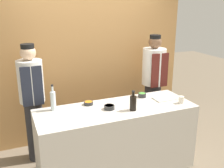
# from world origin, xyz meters

# --- Properties ---
(cabinet_wall) EXTENTS (3.28, 0.18, 2.40)m
(cabinet_wall) POSITION_xyz_m (0.00, 1.19, 1.20)
(cabinet_wall) COLOR #B7844C
(cabinet_wall) RESTS_ON ground_plane
(counter) EXTENTS (2.06, 0.73, 0.91)m
(counter) POSITION_xyz_m (0.00, 0.00, 0.46)
(counter) COLOR beige
(counter) RESTS_ON ground_plane
(sauce_bowl_purple) EXTENTS (0.14, 0.14, 0.05)m
(sauce_bowl_purple) POSITION_xyz_m (-0.10, -0.00, 0.94)
(sauce_bowl_purple) COLOR #2D2D2D
(sauce_bowl_purple) RESTS_ON counter
(sauce_bowl_orange) EXTENTS (0.12, 0.12, 0.04)m
(sauce_bowl_orange) POSITION_xyz_m (-0.30, 0.24, 0.93)
(sauce_bowl_orange) COLOR #2D2D2D
(sauce_bowl_orange) RESTS_ON counter
(sauce_bowl_green) EXTENTS (0.11, 0.11, 0.06)m
(sauce_bowl_green) POSITION_xyz_m (0.50, 0.23, 0.94)
(sauce_bowl_green) COLOR #2D2D2D
(sauce_bowl_green) RESTS_ON counter
(cutting_board) EXTENTS (0.30, 0.20, 0.02)m
(cutting_board) POSITION_xyz_m (0.75, 0.03, 0.92)
(cutting_board) COLOR white
(cutting_board) RESTS_ON counter
(bottle_clear) EXTENTS (0.07, 0.07, 0.33)m
(bottle_clear) POSITION_xyz_m (-0.76, 0.24, 1.04)
(bottle_clear) COLOR silver
(bottle_clear) RESTS_ON counter
(bottle_soy) EXTENTS (0.08, 0.08, 0.26)m
(bottle_soy) POSITION_xyz_m (0.16, -0.14, 1.01)
(bottle_soy) COLOR black
(bottle_soy) RESTS_ON counter
(cup_cream) EXTENTS (0.07, 0.07, 0.10)m
(cup_cream) POSITION_xyz_m (0.87, -0.18, 0.96)
(cup_cream) COLOR silver
(cup_cream) RESTS_ON counter
(chef_left) EXTENTS (0.34, 0.34, 1.69)m
(chef_left) POSITION_xyz_m (-0.96, 0.69, 0.92)
(chef_left) COLOR #28282D
(chef_left) RESTS_ON ground_plane
(chef_right) EXTENTS (0.37, 0.37, 1.72)m
(chef_right) POSITION_xyz_m (0.96, 0.69, 0.93)
(chef_right) COLOR #28282D
(chef_right) RESTS_ON ground_plane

